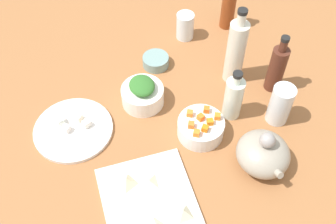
{
  "coord_description": "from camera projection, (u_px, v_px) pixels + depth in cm",
  "views": [
    {
      "loc": [
        73.33,
        -27.39,
        107.77
      ],
      "look_at": [
        0.0,
        0.0,
        8.0
      ],
      "focal_mm": 43.9,
      "sensor_mm": 36.0,
      "label": 1
    }
  ],
  "objects": [
    {
      "name": "cutting_board",
      "position": [
        150.0,
        205.0,
        1.13
      ],
      "size": [
        31.69,
        26.89,
        1.0
      ],
      "primitive_type": "cube",
      "rotation": [
        0.0,
        0.0,
        -0.06
      ],
      "color": "silver",
      "rests_on": "tabletop"
    },
    {
      "name": "plate_tofu",
      "position": [
        73.0,
        130.0,
        1.28
      ],
      "size": [
        24.65,
        24.65,
        1.2
      ],
      "primitive_type": "cylinder",
      "color": "white",
      "rests_on": "tabletop"
    },
    {
      "name": "carrot_cube_4",
      "position": [
        197.0,
        133.0,
        1.2
      ],
      "size": [
        2.49,
        2.49,
        1.8
      ],
      "primitive_type": "cube",
      "rotation": [
        0.0,
        0.0,
        2.56
      ],
      "color": "orange",
      "rests_on": "bowl_carrots"
    },
    {
      "name": "bowl_carrots",
      "position": [
        201.0,
        128.0,
        1.26
      ],
      "size": [
        14.3,
        14.3,
        5.83
      ],
      "primitive_type": "cylinder",
      "color": "white",
      "rests_on": "tabletop"
    },
    {
      "name": "dumpling_2",
      "position": [
        149.0,
        182.0,
        1.15
      ],
      "size": [
        6.78,
        6.8,
        2.04
      ],
      "primitive_type": "pyramid",
      "rotation": [
        0.0,
        0.0,
        5.41
      ],
      "color": "beige",
      "rests_on": "cutting_board"
    },
    {
      "name": "carrot_cube_1",
      "position": [
        206.0,
        110.0,
        1.25
      ],
      "size": [
        2.45,
        2.45,
        1.8
      ],
      "primitive_type": "cube",
      "rotation": [
        0.0,
        0.0,
        1.06
      ],
      "color": "orange",
      "rests_on": "bowl_carrots"
    },
    {
      "name": "tofu_cube_0",
      "position": [
        66.0,
        129.0,
        1.26
      ],
      "size": [
        3.11,
        3.11,
        2.2
      ],
      "primitive_type": "cube",
      "rotation": [
        0.0,
        0.0,
        0.75
      ],
      "color": "white",
      "rests_on": "plate_tofu"
    },
    {
      "name": "bowl_small_side",
      "position": [
        156.0,
        61.0,
        1.45
      ],
      "size": [
        9.21,
        9.21,
        3.68
      ],
      "primitive_type": "cylinder",
      "color": "gray",
      "rests_on": "tabletop"
    },
    {
      "name": "teapot",
      "position": [
        263.0,
        153.0,
        1.17
      ],
      "size": [
        17.41,
        15.38,
        14.06
      ],
      "color": "#9D9383",
      "rests_on": "tabletop"
    },
    {
      "name": "carrot_cube_0",
      "position": [
        210.0,
        122.0,
        1.22
      ],
      "size": [
        2.14,
        2.14,
        1.8
      ],
      "primitive_type": "cube",
      "rotation": [
        0.0,
        0.0,
        2.93
      ],
      "color": "orange",
      "rests_on": "bowl_carrots"
    },
    {
      "name": "tabletop",
      "position": [
        168.0,
        124.0,
        1.32
      ],
      "size": [
        190.0,
        190.0,
        3.0
      ],
      "primitive_type": "cube",
      "color": "#9A6137",
      "rests_on": "ground"
    },
    {
      "name": "bottle_0",
      "position": [
        228.0,
        7.0,
        1.53
      ],
      "size": [
        5.27,
        5.27,
        20.63
      ],
      "color": "brown",
      "rests_on": "tabletop"
    },
    {
      "name": "tofu_cube_3",
      "position": [
        86.0,
        124.0,
        1.27
      ],
      "size": [
        2.92,
        2.92,
        2.2
      ],
      "primitive_type": "cube",
      "rotation": [
        0.0,
        0.0,
        0.43
      ],
      "color": "white",
      "rests_on": "plate_tofu"
    },
    {
      "name": "carrot_cube_5",
      "position": [
        217.0,
        116.0,
        1.24
      ],
      "size": [
        2.45,
        2.45,
        1.8
      ],
      "primitive_type": "cube",
      "rotation": [
        0.0,
        0.0,
        2.63
      ],
      "color": "orange",
      "rests_on": "bowl_carrots"
    },
    {
      "name": "tofu_cube_2",
      "position": [
        78.0,
        118.0,
        1.29
      ],
      "size": [
        3.1,
        3.1,
        2.2
      ],
      "primitive_type": "cube",
      "rotation": [
        0.0,
        0.0,
        0.69
      ],
      "color": "#F5E7CC",
      "rests_on": "plate_tofu"
    },
    {
      "name": "carrot_cube_2",
      "position": [
        190.0,
        113.0,
        1.24
      ],
      "size": [
        2.46,
        2.46,
        1.8
      ],
      "primitive_type": "cube",
      "rotation": [
        0.0,
        0.0,
        2.62
      ],
      "color": "orange",
      "rests_on": "bowl_carrots"
    },
    {
      "name": "dumpling_0",
      "position": [
        183.0,
        212.0,
        1.09
      ],
      "size": [
        6.25,
        6.3,
        2.68
      ],
      "primitive_type": "pyramid",
      "rotation": [
        0.0,
        0.0,
        0.84
      ],
      "color": "beige",
      "rests_on": "cutting_board"
    },
    {
      "name": "carrot_cube_3",
      "position": [
        191.0,
        125.0,
        1.22
      ],
      "size": [
        2.44,
        2.44,
        1.8
      ],
      "primitive_type": "cube",
      "rotation": [
        0.0,
        0.0,
        1.07
      ],
      "color": "orange",
      "rests_on": "bowl_carrots"
    },
    {
      "name": "tofu_cube_1",
      "position": [
        61.0,
        121.0,
        1.28
      ],
      "size": [
        2.64,
        2.64,
        2.2
      ],
      "primitive_type": "cube",
      "rotation": [
        0.0,
        0.0,
        0.23
      ],
      "color": "white",
      "rests_on": "plate_tofu"
    },
    {
      "name": "drinking_glass_1",
      "position": [
        280.0,
        105.0,
        1.26
      ],
      "size": [
        6.92,
        6.92,
        13.95
      ],
      "primitive_type": "cylinder",
      "color": "white",
      "rests_on": "tabletop"
    },
    {
      "name": "bottle_3",
      "position": [
        277.0,
        68.0,
        1.33
      ],
      "size": [
        5.42,
        5.42,
        22.06
      ],
      "color": "#53281C",
      "rests_on": "tabletop"
    },
    {
      "name": "dumpling_1",
      "position": [
        126.0,
        181.0,
        1.15
      ],
      "size": [
        6.02,
        6.28,
        2.75
      ],
      "primitive_type": "pyramid",
      "rotation": [
        0.0,
        0.0,
        4.34
      ],
      "color": "beige",
      "rests_on": "cutting_board"
    },
    {
      "name": "bottle_1",
      "position": [
        233.0,
        98.0,
        1.27
      ],
      "size": [
        5.87,
        5.87,
        18.83
      ],
      "color": "silver",
      "rests_on": "tabletop"
    },
    {
      "name": "drinking_glass_0",
      "position": [
        185.0,
        26.0,
        1.52
      ],
      "size": [
        6.5,
        6.5,
        10.16
      ],
      "primitive_type": "cylinder",
      "color": "white",
      "rests_on": "tabletop"
    },
    {
      "name": "bottle_2",
      "position": [
        236.0,
        51.0,
        1.33
      ],
      "size": [
        6.22,
        6.22,
        28.79
      ],
      "color": "silver",
      "rests_on": "tabletop"
    },
    {
      "name": "chopped_greens_mound",
      "position": [
        142.0,
        86.0,
        1.29
      ],
      "size": [
        9.43,
        8.22,
        3.37
      ],
      "primitive_type": "ellipsoid",
      "rotation": [
        0.0,
        0.0,
        0.02
      ],
      "color": "#326E2A",
      "rests_on": "bowl_greens"
    },
    {
      "name": "carrot_cube_7",
      "position": [
        201.0,
        117.0,
        1.23
      ],
      "size": [
        2.29,
        2.29,
        1.8
      ],
      "primitive_type": "cube",
      "rotation": [
        0.0,
        0.0,
        0.33
      ],
      "color": "orange",
      "rests_on": "bowl_carrots"
    },
    {
      "name": "carrot_cube_6",
      "position": [
        205.0,
        128.0,
        1.21
      ],
      "size": [
        2.54,
        2.54,
        1.8
      ],
      "primitive_type": "cube",
      "rotation": [
        0.0,
        0.0,
        0.83
      ],
      "color": "orange",
      "rests_on": "bowl_carrots"
    },
    {
      "name": "bowl_greens",
      "position": [
        143.0,
        96.0,
        1.33
      ],
      "size": [
        13.76,
        13.76,
        6.39
      ],
      "primitive_type": "cylinder",
      "color": "white",
      "rests_on": "tabletop"
    }
  ]
}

